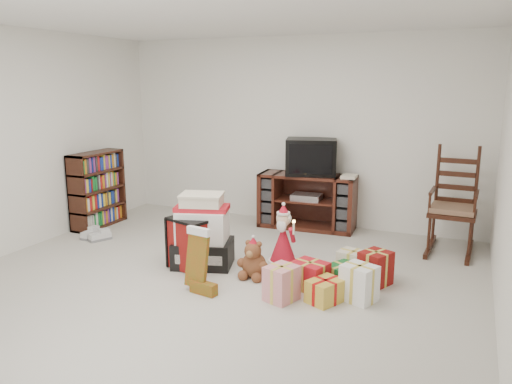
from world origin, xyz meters
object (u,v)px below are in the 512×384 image
at_px(gift_cluster, 334,276).
at_px(santa_figurine, 283,241).
at_px(tv_stand, 307,201).
at_px(gift_pile, 203,235).
at_px(rocking_chair, 452,214).
at_px(mrs_claus_figurine, 206,235).
at_px(bookshelf, 98,191).
at_px(sneaker_pair, 95,235).
at_px(crt_television, 311,157).
at_px(red_suitcase, 188,244).
at_px(teddy_bear, 254,261).

bearing_deg(gift_cluster, santa_figurine, 145.97).
height_order(tv_stand, gift_pile, gift_pile).
bearing_deg(rocking_chair, tv_stand, 175.82).
bearing_deg(mrs_claus_figurine, bookshelf, 164.84).
bearing_deg(sneaker_pair, gift_pile, 1.55).
bearing_deg(crt_television, santa_figurine, -99.50).
distance_m(bookshelf, gift_cluster, 3.58).
bearing_deg(santa_figurine, bookshelf, 172.40).
bearing_deg(santa_figurine, gift_cluster, -34.03).
bearing_deg(sneaker_pair, tv_stand, 44.56).
bearing_deg(mrs_claus_figurine, gift_pile, -68.66).
relative_size(tv_stand, crt_television, 1.74).
relative_size(tv_stand, gift_pile, 1.69).
bearing_deg(gift_cluster, red_suitcase, -176.48).
bearing_deg(sneaker_pair, teddy_bear, 1.66).
relative_size(rocking_chair, teddy_bear, 3.33).
bearing_deg(gift_pile, teddy_bear, -25.46).
height_order(rocking_chair, gift_pile, rocking_chair).
relative_size(tv_stand, mrs_claus_figurine, 1.95).
xyz_separation_m(rocking_chair, gift_cluster, (-0.93, -1.65, -0.29)).
relative_size(bookshelf, gift_pile, 1.32).
relative_size(rocking_chair, red_suitcase, 1.96).
distance_m(bookshelf, red_suitcase, 2.17).
height_order(bookshelf, santa_figurine, bookshelf).
relative_size(rocking_chair, sneaker_pair, 3.69).
height_order(red_suitcase, santa_figurine, santa_figurine).
xyz_separation_m(tv_stand, crt_television, (0.04, 0.01, 0.59)).
xyz_separation_m(gift_pile, mrs_claus_figurine, (-0.09, 0.23, -0.08)).
bearing_deg(tv_stand, bookshelf, -161.62).
bearing_deg(tv_stand, gift_pile, -110.87).
height_order(gift_pile, gift_cluster, gift_pile).
relative_size(gift_pile, sneaker_pair, 2.24).
height_order(tv_stand, gift_cluster, tv_stand).
relative_size(rocking_chair, mrs_claus_figurine, 1.90).
relative_size(tv_stand, sneaker_pair, 3.79).
relative_size(rocking_chair, gift_pile, 1.65).
distance_m(bookshelf, santa_figurine, 2.82).
distance_m(tv_stand, gift_pile, 1.87).
height_order(teddy_bear, sneaker_pair, teddy_bear).
bearing_deg(teddy_bear, red_suitcase, -173.73).
distance_m(rocking_chair, red_suitcase, 3.00).
bearing_deg(red_suitcase, tv_stand, 88.82).
xyz_separation_m(tv_stand, mrs_claus_figurine, (-0.66, -1.55, -0.11)).
xyz_separation_m(gift_pile, teddy_bear, (0.63, -0.09, -0.17)).
bearing_deg(sneaker_pair, red_suitcase, -4.62).
bearing_deg(sneaker_pair, santa_figurine, 13.33).
distance_m(santa_figurine, sneaker_pair, 2.44).
xyz_separation_m(red_suitcase, gift_cluster, (1.51, 0.09, -0.14)).
xyz_separation_m(bookshelf, sneaker_pair, (0.36, -0.50, -0.43)).
relative_size(mrs_claus_figurine, gift_cluster, 0.55).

